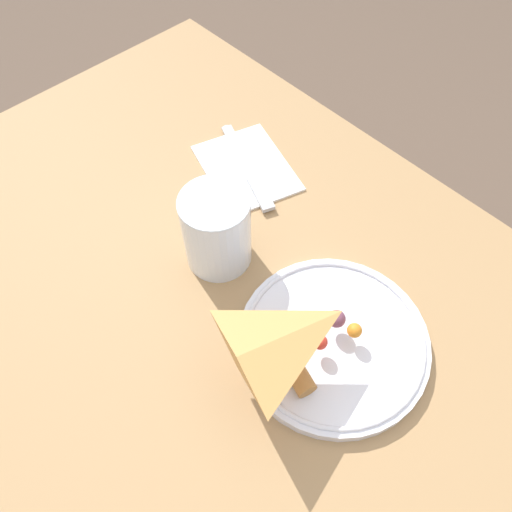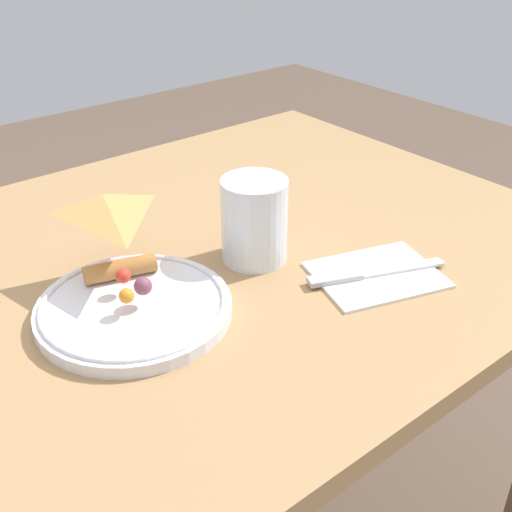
% 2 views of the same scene
% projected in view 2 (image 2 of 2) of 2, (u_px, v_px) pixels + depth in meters
% --- Properties ---
extents(dining_table, '(1.24, 0.80, 0.76)m').
position_uv_depth(dining_table, '(152.00, 336.00, 0.91)').
color(dining_table, '#A87F51').
rests_on(dining_table, ground_plane).
extents(plate_pizza, '(0.23, 0.23, 0.05)m').
position_uv_depth(plate_pizza, '(133.00, 304.00, 0.77)').
color(plate_pizza, white).
rests_on(plate_pizza, dining_table).
extents(milk_glass, '(0.09, 0.09, 0.12)m').
position_uv_depth(milk_glass, '(254.00, 224.00, 0.86)').
color(milk_glass, white).
rests_on(milk_glass, dining_table).
extents(napkin_folded, '(0.19, 0.17, 0.00)m').
position_uv_depth(napkin_folded, '(376.00, 275.00, 0.85)').
color(napkin_folded, white).
rests_on(napkin_folded, dining_table).
extents(butter_knife, '(0.19, 0.09, 0.01)m').
position_uv_depth(butter_knife, '(370.00, 273.00, 0.84)').
color(butter_knife, '#B2B2B7').
rests_on(butter_knife, napkin_folded).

